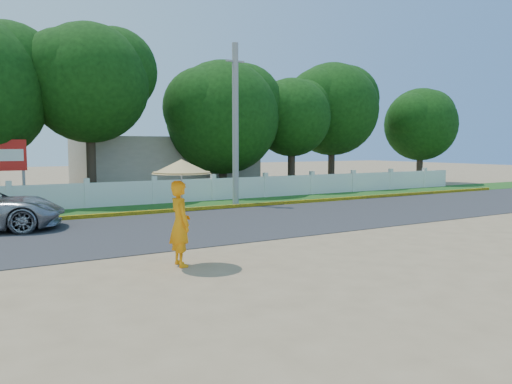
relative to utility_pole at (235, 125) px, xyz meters
The scene contains 9 objects.
ground 10.17m from the utility_pole, 108.80° to the right, with size 120.00×120.00×0.00m, color #9E8460.
road 6.53m from the utility_pole, 124.23° to the right, with size 60.00×7.00×0.02m, color #38383A.
grass_verge 4.78m from the utility_pole, 166.32° to the left, with size 60.00×3.50×0.03m, color #2D601E.
curb 4.77m from the utility_pole, 162.71° to the right, with size 40.00×0.18×0.16m, color yellow.
fence 4.85m from the utility_pole, 144.38° to the left, with size 40.00×0.10×1.10m, color silver.
building_near 9.22m from the utility_pole, 90.41° to the left, with size 10.00×6.00×3.20m, color #B7AD99.
utility_pole is the anchor object (origin of this frame).
monk_with_parasol 11.69m from the utility_pole, 124.28° to the right, with size 1.31×1.31×2.38m.
tree_row 5.32m from the utility_pole, 100.22° to the left, with size 41.23×7.77×8.44m.
Camera 1 is at (-7.56, -10.81, 2.67)m, focal length 35.00 mm.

